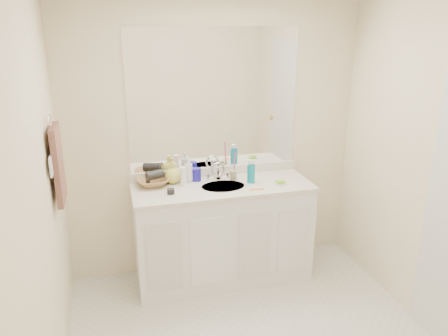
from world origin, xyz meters
The scene contains 27 objects.
wall_back centered at (0.00, 1.30, 1.20)m, with size 2.60×0.02×2.40m, color #FAEAC4.
wall_front centered at (0.00, -1.30, 1.20)m, with size 2.60×0.02×2.40m, color #FAEAC4.
wall_left centered at (-1.30, 0.00, 1.20)m, with size 0.02×2.60×2.40m, color #FAEAC4.
wall_right centered at (1.30, 0.00, 1.20)m, with size 0.02×2.60×2.40m, color #FAEAC4.
vanity_cabinet centered at (0.00, 1.02, 0.42)m, with size 1.50×0.55×0.85m, color white.
countertop centered at (0.00, 1.02, 0.86)m, with size 1.52×0.57×0.03m, color silver.
backsplash centered at (0.00, 1.29, 0.92)m, with size 1.52×0.03×0.08m, color white.
sink_basin centered at (0.00, 1.00, 0.87)m, with size 0.37×0.37×0.02m, color beige.
faucet centered at (0.00, 1.18, 0.94)m, with size 0.02×0.02×0.11m, color silver.
mirror centered at (0.00, 1.29, 1.56)m, with size 1.48×0.01×1.20m, color white.
blue_mug centered at (-0.19, 1.20, 0.94)m, with size 0.08×0.08×0.11m, color #1D17A2.
tan_cup centered at (0.13, 1.14, 0.92)m, with size 0.06×0.06×0.08m, color tan.
toothbrush centered at (0.14, 1.14, 1.03)m, with size 0.01×0.01×0.22m, color #DE3A7F.
mouthwash_bottle centered at (0.25, 1.03, 0.96)m, with size 0.07×0.07×0.16m, color #0D8AA3.
soap_dish centered at (0.48, 0.92, 0.89)m, with size 0.09×0.07×0.01m, color white.
green_soap centered at (0.48, 0.92, 0.90)m, with size 0.07×0.05×0.03m, color #91DC35.
orange_comb centered at (0.25, 0.85, 0.88)m, with size 0.13×0.03×0.01m, color orange.
dark_jar centered at (-0.45, 0.95, 0.90)m, with size 0.06×0.06×0.04m, color black.
extra_white_bottle centered at (-0.32, 1.11, 0.96)m, with size 0.05×0.05×0.16m, color white.
soap_bottle_white centered at (-0.26, 1.20, 0.99)m, with size 0.08×0.08×0.21m, color white.
soap_bottle_cream centered at (-0.37, 1.22, 0.96)m, with size 0.08×0.08×0.17m, color beige.
soap_bottle_yellow centered at (-0.39, 1.20, 0.97)m, with size 0.14×0.14×0.18m, color #DCD455.
wicker_basket centered at (-0.57, 1.18, 0.91)m, with size 0.27×0.27×0.07m, color #A47542.
hair_dryer centered at (-0.55, 1.18, 0.97)m, with size 0.08×0.08×0.15m, color black.
towel_ring centered at (-1.27, 0.77, 1.55)m, with size 0.11×0.11×0.01m, color silver.
hand_towel centered at (-1.25, 0.77, 1.25)m, with size 0.04×0.32×0.55m, color brown.
switch_plate centered at (-1.27, 0.57, 1.30)m, with size 0.01×0.09×0.13m, color white.
Camera 1 is at (-0.88, -2.31, 2.19)m, focal length 35.00 mm.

